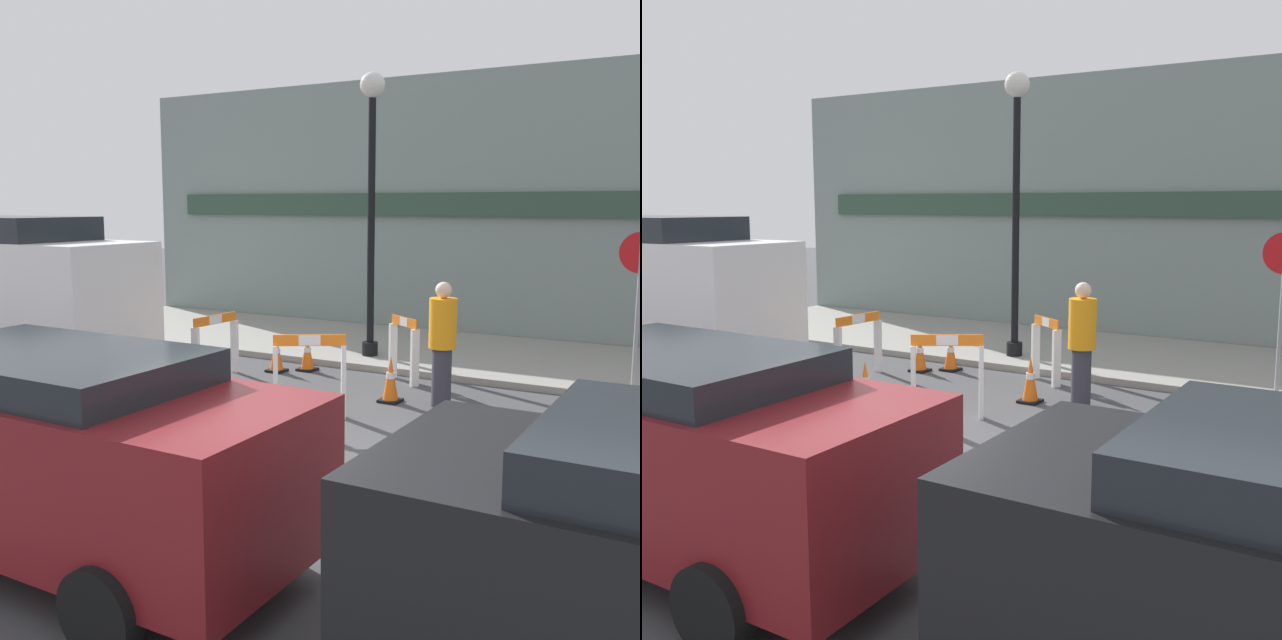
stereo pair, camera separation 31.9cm
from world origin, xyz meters
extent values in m
plane|color=#424244|center=(0.00, 0.00, 0.00)|extent=(60.00, 60.00, 0.00)
cube|color=gray|center=(0.00, 6.49, 0.06)|extent=(18.00, 3.99, 0.11)
cube|color=gray|center=(0.00, 8.57, 2.75)|extent=(18.00, 0.12, 5.50)
cube|color=#2D4738|center=(0.00, 8.46, 2.80)|extent=(16.20, 0.10, 0.50)
cylinder|color=black|center=(-1.34, 5.28, 0.23)|extent=(0.29, 0.29, 0.24)
cylinder|color=black|center=(-1.34, 5.28, 2.38)|extent=(0.13, 0.13, 4.53)
sphere|color=silver|center=(-1.34, 5.28, 4.82)|extent=(0.44, 0.44, 0.44)
cylinder|color=gray|center=(3.14, 4.89, 1.25)|extent=(0.06, 0.06, 2.28)
cube|color=white|center=(-2.92, 3.34, 0.44)|extent=(0.14, 0.07, 0.89)
cube|color=white|center=(-2.98, 2.40, 0.44)|extent=(0.14, 0.07, 0.89)
cube|color=orange|center=(-2.95, 2.87, 0.96)|extent=(0.10, 1.00, 0.15)
cube|color=white|center=(-2.95, 2.87, 0.96)|extent=(0.05, 0.30, 0.14)
cube|color=white|center=(-0.79, 1.36, 0.49)|extent=(0.12, 0.14, 0.98)
cube|color=white|center=(-0.03, 1.83, 0.49)|extent=(0.12, 0.14, 0.98)
cube|color=orange|center=(-0.41, 1.59, 1.05)|extent=(0.82, 0.52, 0.15)
cube|color=white|center=(-0.41, 1.59, 1.05)|extent=(0.26, 0.18, 0.13)
cube|color=white|center=(0.10, 3.91, 0.45)|extent=(0.12, 0.14, 0.90)
cube|color=white|center=(-0.43, 4.28, 0.45)|extent=(0.12, 0.14, 0.90)
cube|color=orange|center=(-0.17, 4.10, 0.97)|extent=(0.60, 0.42, 0.15)
cube|color=white|center=(-0.17, 4.10, 0.97)|extent=(0.19, 0.14, 0.14)
cube|color=black|center=(-1.71, 1.50, 0.02)|extent=(0.30, 0.30, 0.04)
cone|color=orange|center=(-1.71, 1.50, 0.34)|extent=(0.23, 0.23, 0.61)
cylinder|color=white|center=(-1.71, 1.50, 0.37)|extent=(0.13, 0.13, 0.09)
cube|color=black|center=(-1.92, 4.06, 0.02)|extent=(0.30, 0.30, 0.04)
cone|color=orange|center=(-1.92, 4.06, 0.33)|extent=(0.23, 0.22, 0.58)
cylinder|color=white|center=(-1.92, 4.06, 0.36)|extent=(0.13, 0.13, 0.08)
cube|color=black|center=(-2.33, 3.72, 0.02)|extent=(0.30, 0.30, 0.04)
cone|color=orange|center=(-2.33, 3.72, 0.34)|extent=(0.22, 0.22, 0.59)
cylinder|color=white|center=(-2.33, 3.72, 0.37)|extent=(0.13, 0.13, 0.08)
cube|color=black|center=(0.16, 2.89, 0.02)|extent=(0.30, 0.30, 0.04)
cone|color=orange|center=(0.16, 2.89, 0.36)|extent=(0.22, 0.22, 0.64)
cylinder|color=white|center=(0.16, 2.89, 0.39)|extent=(0.13, 0.13, 0.09)
cylinder|color=#33333D|center=(0.88, 3.02, 0.42)|extent=(0.28, 0.28, 0.83)
cylinder|color=orange|center=(0.88, 3.02, 1.18)|extent=(0.39, 0.39, 0.69)
sphere|color=beige|center=(0.88, 3.02, 1.64)|extent=(0.23, 0.23, 0.23)
cube|color=maroon|center=(-0.20, -2.76, 0.86)|extent=(4.38, 1.65, 1.13)
cube|color=#1E2328|center=(-0.20, -2.76, 1.43)|extent=(2.41, 1.52, 0.51)
cylinder|color=black|center=(1.15, -1.93, 0.30)|extent=(0.60, 0.18, 0.60)
cylinder|color=black|center=(1.15, -3.58, 0.30)|extent=(0.60, 0.18, 0.60)
cylinder|color=black|center=(-1.56, -1.93, 0.30)|extent=(0.60, 0.18, 0.60)
cylinder|color=black|center=(3.49, -1.90, 0.30)|extent=(0.60, 0.18, 0.60)
cube|color=white|center=(-6.61, 1.78, 1.25)|extent=(5.37, 1.91, 1.90)
cube|color=#1E2328|center=(-6.61, 1.78, 2.20)|extent=(2.95, 1.76, 0.79)
cylinder|color=black|center=(-4.94, 2.74, 0.30)|extent=(0.60, 0.18, 0.60)
cylinder|color=black|center=(-4.94, 0.83, 0.30)|extent=(0.60, 0.18, 0.60)
camera|label=1|loc=(4.49, -6.64, 2.81)|focal=42.00mm
camera|label=2|loc=(4.76, -6.48, 2.81)|focal=42.00mm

